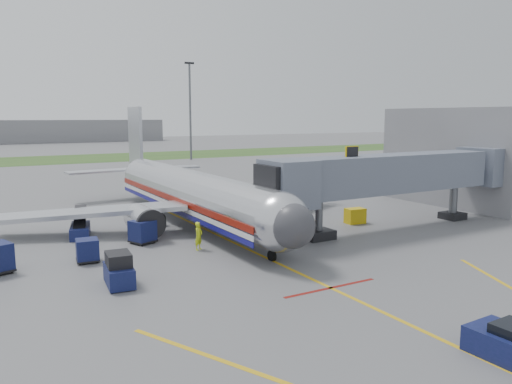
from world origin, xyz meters
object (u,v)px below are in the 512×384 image
ramp_worker (199,236)px  airliner (191,193)px  belt_loader (80,230)px  baggage_tug (119,271)px

ramp_worker → airliner: bearing=37.7°
belt_loader → ramp_worker: (6.32, -8.17, 0.46)m
airliner → belt_loader: airliner is taller
airliner → baggage_tug: (-9.72, -13.10, -1.84)m
airliner → belt_loader: 9.57m
airliner → baggage_tug: bearing=-126.6°
airliner → baggage_tug: size_ratio=13.04×
baggage_tug → belt_loader: 12.79m
baggage_tug → ramp_worker: ramp_worker is taller
airliner → ramp_worker: size_ratio=18.25×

